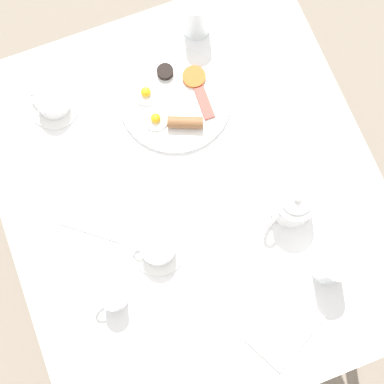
# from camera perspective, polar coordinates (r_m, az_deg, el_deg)

# --- Properties ---
(ground_plane) EXTENTS (8.00, 8.00, 0.00)m
(ground_plane) POSITION_cam_1_polar(r_m,az_deg,el_deg) (2.12, 0.00, -4.89)
(ground_plane) COLOR gray
(table) EXTENTS (0.96, 1.08, 0.75)m
(table) POSITION_cam_1_polar(r_m,az_deg,el_deg) (1.45, 0.00, -0.85)
(table) COLOR white
(table) RESTS_ON ground_plane
(breakfast_plate) EXTENTS (0.30, 0.30, 0.04)m
(breakfast_plate) POSITION_cam_1_polar(r_m,az_deg,el_deg) (1.45, -1.82, 9.79)
(breakfast_plate) COLOR white
(breakfast_plate) RESTS_ON table
(teapot_near) EXTENTS (0.18, 0.11, 0.12)m
(teapot_near) POSITION_cam_1_polar(r_m,az_deg,el_deg) (1.35, 10.70, -1.27)
(teapot_near) COLOR white
(teapot_near) RESTS_ON table
(teacup_with_saucer_left) EXTENTS (0.13, 0.13, 0.06)m
(teacup_with_saucer_left) POSITION_cam_1_polar(r_m,az_deg,el_deg) (1.47, -14.63, 9.24)
(teacup_with_saucer_left) COLOR white
(teacup_with_saucer_left) RESTS_ON table
(teacup_with_saucer_right) EXTENTS (0.13, 0.13, 0.06)m
(teacup_with_saucer_right) POSITION_cam_1_polar(r_m,az_deg,el_deg) (1.33, -3.68, -6.01)
(teacup_with_saucer_right) COLOR white
(teacup_with_saucer_right) RESTS_ON table
(water_glass_tall) EXTENTS (0.07, 0.07, 0.12)m
(water_glass_tall) POSITION_cam_1_polar(r_m,az_deg,el_deg) (1.33, 14.66, -7.84)
(water_glass_tall) COLOR white
(water_glass_tall) RESTS_ON table
(water_glass_short) EXTENTS (0.07, 0.07, 0.13)m
(water_glass_short) POSITION_cam_1_polar(r_m,az_deg,el_deg) (1.50, 0.47, 18.20)
(water_glass_short) COLOR white
(water_glass_short) RESTS_ON table
(creamer_jug) EXTENTS (0.08, 0.06, 0.07)m
(creamer_jug) POSITION_cam_1_polar(r_m,az_deg,el_deg) (1.32, -8.35, -11.29)
(creamer_jug) COLOR white
(creamer_jug) RESTS_ON table
(napkin_folded) EXTENTS (0.20, 0.18, 0.01)m
(napkin_folded) POSITION_cam_1_polar(r_m,az_deg,el_deg) (1.35, 9.87, -14.18)
(napkin_folded) COLOR white
(napkin_folded) RESTS_ON table
(fork_by_plate) EXTENTS (0.15, 0.12, 0.00)m
(fork_by_plate) POSITION_cam_1_polar(r_m,az_deg,el_deg) (1.38, -10.62, -4.30)
(fork_by_plate) COLOR silver
(fork_by_plate) RESTS_ON table
(knife_by_plate) EXTENTS (0.08, 0.18, 0.00)m
(knife_by_plate) POSITION_cam_1_polar(r_m,az_deg,el_deg) (1.34, 0.16, -18.74)
(knife_by_plate) COLOR silver
(knife_by_plate) RESTS_ON table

